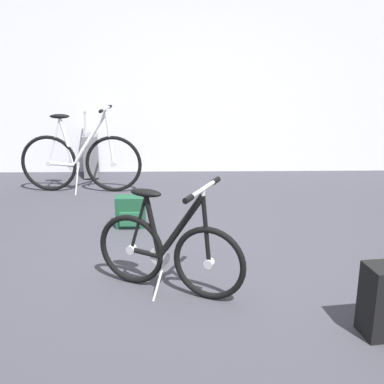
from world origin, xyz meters
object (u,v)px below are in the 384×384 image
at_px(folding_bike_foreground, 169,250).
at_px(rolling_suitcase, 91,155).
at_px(handbag_on_floor, 130,212).
at_px(display_bike_left, 81,160).

height_order(folding_bike_foreground, rolling_suitcase, rolling_suitcase).
bearing_deg(rolling_suitcase, folding_bike_foreground, -70.90).
bearing_deg(folding_bike_foreground, rolling_suitcase, 109.10).
height_order(rolling_suitcase, handbag_on_floor, rolling_suitcase).
xyz_separation_m(rolling_suitcase, handbag_on_floor, (0.69, -1.86, -0.14)).
xyz_separation_m(folding_bike_foreground, rolling_suitcase, (-1.07, 3.08, -0.01)).
relative_size(folding_bike_foreground, rolling_suitcase, 1.18).
bearing_deg(folding_bike_foreground, display_bike_left, 113.61).
distance_m(folding_bike_foreground, display_bike_left, 2.63).
xyz_separation_m(folding_bike_foreground, handbag_on_floor, (-0.38, 1.22, -0.15)).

